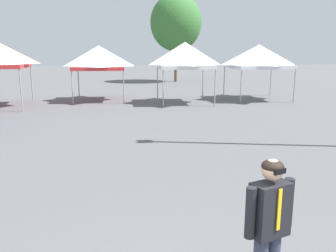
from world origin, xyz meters
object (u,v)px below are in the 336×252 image
(canopy_tent_far_left, at_px, (185,55))
(canopy_tent_behind_right, at_px, (259,56))
(person_foreground, at_px, (269,225))
(tree_behind_tents_left, at_px, (176,23))
(canopy_tent_left_of_center, at_px, (99,58))

(canopy_tent_far_left, relative_size, canopy_tent_behind_right, 1.00)
(canopy_tent_far_left, relative_size, person_foreground, 1.89)
(person_foreground, distance_m, tree_behind_tents_left, 30.43)
(canopy_tent_far_left, distance_m, canopy_tent_behind_right, 4.70)
(canopy_tent_left_of_center, relative_size, tree_behind_tents_left, 0.40)
(canopy_tent_behind_right, xyz_separation_m, person_foreground, (-7.02, -16.71, -1.54))
(canopy_tent_far_left, height_order, person_foreground, canopy_tent_far_left)
(tree_behind_tents_left, bearing_deg, person_foreground, -98.40)
(canopy_tent_left_of_center, height_order, canopy_tent_far_left, canopy_tent_far_left)
(canopy_tent_behind_right, bearing_deg, person_foreground, -112.78)
(canopy_tent_left_of_center, bearing_deg, person_foreground, -82.45)
(canopy_tent_left_of_center, distance_m, canopy_tent_far_left, 5.08)
(canopy_tent_left_of_center, distance_m, tree_behind_tents_left, 14.10)
(canopy_tent_behind_right, distance_m, person_foreground, 18.19)
(canopy_tent_far_left, bearing_deg, canopy_tent_behind_right, 9.36)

